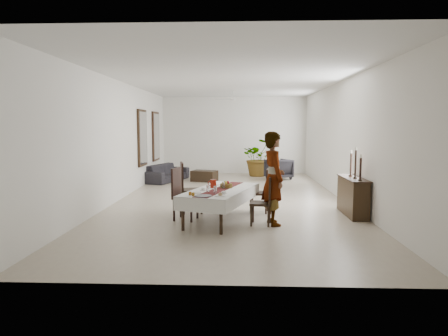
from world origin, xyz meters
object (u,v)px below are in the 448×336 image
dining_table_top (221,191)px  red_pitcher (213,184)px  sideboard_body (353,197)px  woman (273,178)px  sofa (167,173)px

dining_table_top → red_pitcher: bearing=149.0°
red_pitcher → sideboard_body: 3.16m
woman → sideboard_body: bearing=-75.5°
red_pitcher → sofa: 6.20m
dining_table_top → sideboard_body: (2.93, 0.68, -0.23)m
woman → sofa: woman is taller
red_pitcher → woman: 1.34m
dining_table_top → woman: 1.15m
red_pitcher → woman: woman is taller
sofa → dining_table_top: bearing=-140.2°
red_pitcher → woman: bearing=-20.9°
dining_table_top → woman: woman is taller
sideboard_body → sofa: bearing=134.2°
woman → sideboard_body: woman is taller
dining_table_top → sofa: (-2.26, 6.01, -0.34)m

